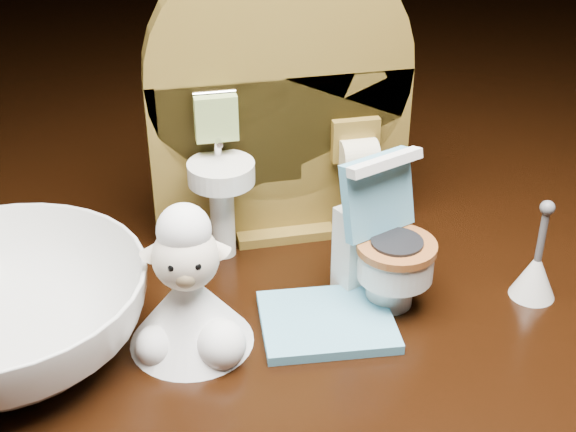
% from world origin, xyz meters
% --- Properties ---
extents(backdrop_panel, '(0.13, 0.05, 0.15)m').
position_xyz_m(backdrop_panel, '(-0.00, 0.06, 0.07)').
color(backdrop_panel, brown).
rests_on(backdrop_panel, ground).
extents(toy_toilet, '(0.04, 0.05, 0.07)m').
position_xyz_m(toy_toilet, '(0.03, -0.00, 0.03)').
color(toy_toilet, white).
rests_on(toy_toilet, ground).
extents(bath_mat, '(0.06, 0.05, 0.00)m').
position_xyz_m(bath_mat, '(0.00, -0.02, 0.00)').
color(bath_mat, '#5DA7C7').
rests_on(bath_mat, ground).
extents(toilet_brush, '(0.02, 0.02, 0.05)m').
position_xyz_m(toilet_brush, '(0.10, -0.02, 0.01)').
color(toilet_brush, white).
rests_on(toilet_brush, ground).
extents(plush_lamb, '(0.05, 0.05, 0.07)m').
position_xyz_m(plush_lamb, '(-0.06, -0.02, 0.02)').
color(plush_lamb, white).
rests_on(plush_lamb, ground).
extents(ceramic_bowl, '(0.15, 0.15, 0.04)m').
position_xyz_m(ceramic_bowl, '(-0.13, -0.01, 0.02)').
color(ceramic_bowl, white).
rests_on(ceramic_bowl, ground).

